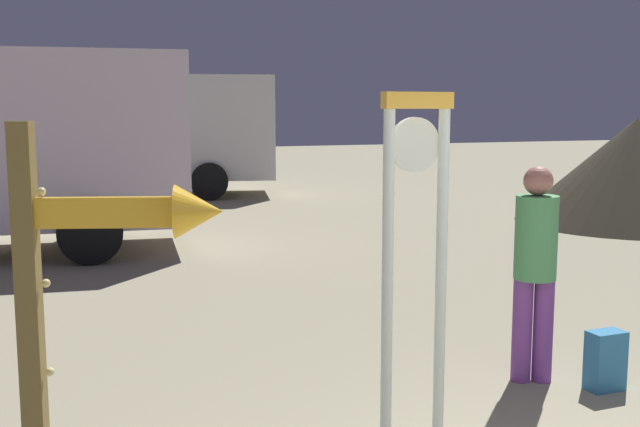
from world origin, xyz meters
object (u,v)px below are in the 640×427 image
Objects in this scene: backpack at (605,361)px; dome_tent at (635,171)px; box_truck_far at (153,131)px; standing_clock at (415,242)px; person_near_clock at (535,263)px; arrow_sign at (99,285)px.

backpack is 9.68m from dome_tent.
box_truck_far is at bearing 133.57° from dome_tent.
box_truck_far reaches higher than standing_clock.
person_near_clock is at bearing 137.90° from backpack.
arrow_sign is 0.48× the size of dome_tent.
standing_clock reaches higher than arrow_sign.
person_near_clock is at bearing 27.08° from standing_clock.
standing_clock reaches higher than backpack.
arrow_sign reaches higher than backpack.
dome_tent is (8.78, 7.19, -0.36)m from standing_clock.
standing_clock is 0.33× the size of box_truck_far.
standing_clock is at bearing -93.93° from box_truck_far.
arrow_sign is 16.08m from box_truck_far.
box_truck_far reaches higher than arrow_sign.
backpack is 15.00m from box_truck_far.
backpack is (1.92, 0.41, -1.13)m from standing_clock.
dome_tent is (6.86, 6.79, 0.77)m from backpack.
arrow_sign is 1.22× the size of person_near_clock.
dome_tent is (7.26, 6.42, 0.04)m from person_near_clock.
arrow_sign is at bearing -165.80° from standing_clock.
backpack is 0.11× the size of dome_tent.
person_near_clock is at bearing -138.54° from dome_tent.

